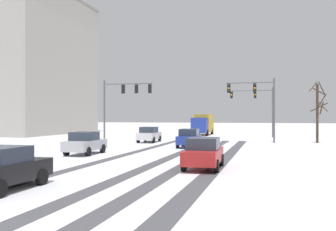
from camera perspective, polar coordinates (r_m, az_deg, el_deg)
The scene contains 16 objects.
wheel_track_left_lane at distance 24.04m, azimuth 3.92°, elevation -6.65°, with size 0.77×38.10×0.01m, color #4C4C51.
wheel_track_right_lane at distance 24.44m, azimuth -0.21°, elevation -6.54°, with size 0.81×38.10×0.01m, color #4C4C51.
wheel_track_center at distance 23.76m, azimuth 8.29°, elevation -6.72°, with size 0.85×38.10×0.01m, color #4C4C51.
wheel_track_oncoming at distance 25.57m, azimuth -7.88°, elevation -6.25°, with size 0.77×38.10×0.01m, color #4C4C51.
sidewalk_kerb_right at distance 21.97m, azimuth 20.05°, elevation -7.11°, with size 4.00×38.10×0.12m, color white.
traffic_signal_near_left at distance 39.68m, azimuth -6.75°, elevation 2.82°, with size 5.32×0.50×6.50m.
traffic_signal_near_right at distance 38.76m, azimuth 13.32°, elevation 2.62°, with size 4.76×0.49×6.50m.
traffic_signal_far_right at distance 50.73m, azimuth 13.31°, elevation 2.03°, with size 5.62×0.55×6.50m.
car_white_lead at distance 39.93m, azimuth -2.86°, elevation -2.87°, with size 1.94×4.16×1.62m.
car_blue_second at distance 33.55m, azimuth 3.23°, elevation -3.40°, with size 1.97×4.17×1.62m.
car_silver_third at distance 27.90m, azimuth -12.38°, elevation -4.06°, with size 1.93×4.15×1.62m.
car_red_fourth at distance 19.96m, azimuth 5.37°, elevation -5.64°, with size 1.91×4.14×1.62m.
car_black_fifth at distance 15.41m, azimuth -23.66°, elevation -7.28°, with size 1.89×4.13×1.62m.
box_truck_delivery at distance 55.30m, azimuth 5.27°, elevation -1.25°, with size 2.32×7.41×3.02m.
bare_tree_sidewalk_far at distance 41.82m, azimuth 21.65°, elevation 0.80°, with size 1.95×2.17×6.38m.
office_building_far_left_block at distance 65.72m, azimuth -21.95°, elevation 7.04°, with size 18.91×21.54×21.80m.
Camera 1 is at (8.04, -6.13, 2.74)m, focal length 40.48 mm.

